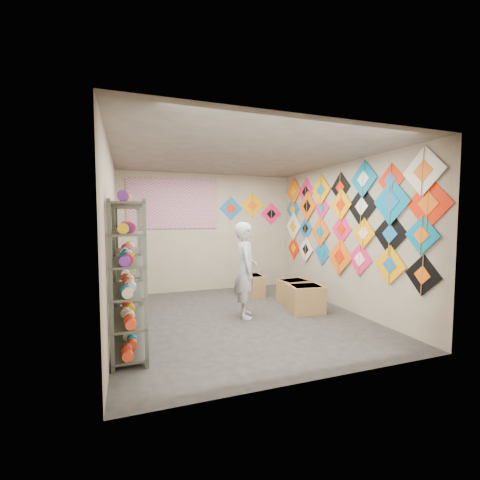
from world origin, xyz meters
name	(u,v)px	position (x,y,z in m)	size (l,w,h in m)	color
ground	(240,317)	(0.00, 0.00, 0.00)	(4.50, 4.50, 0.00)	#2A2724
room_walls	(240,221)	(0.00, 0.00, 1.64)	(4.50, 4.50, 4.50)	tan
shelf_rack_front	(128,277)	(-1.78, -0.85, 0.95)	(0.40, 1.10, 1.90)	#4C5147
shelf_rack_back	(128,263)	(-1.78, 0.45, 0.95)	(0.40, 1.10, 1.90)	#4C5147
string_spools	(128,263)	(-1.78, -0.20, 1.05)	(0.12, 2.36, 0.12)	#E61C46
kite_wall_display	(341,219)	(1.98, -0.03, 1.68)	(0.06, 4.36, 2.05)	black
back_wall_kites	(252,209)	(1.07, 2.24, 1.90)	(1.62, 0.02, 0.79)	#1564AE
poster	(173,204)	(-0.80, 2.23, 2.00)	(2.00, 0.01, 1.10)	#6151B0
shopkeeper	(246,270)	(0.10, 0.02, 0.81)	(0.53, 0.67, 1.62)	#BCB3A4
carton_a	(306,299)	(1.21, -0.09, 0.24)	(0.58, 0.48, 0.48)	#9C7544
carton_b	(294,291)	(1.33, 0.55, 0.23)	(0.56, 0.46, 0.46)	#9C7544
carton_c	(251,285)	(0.73, 1.35, 0.23)	(0.47, 0.52, 0.45)	#9C7544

